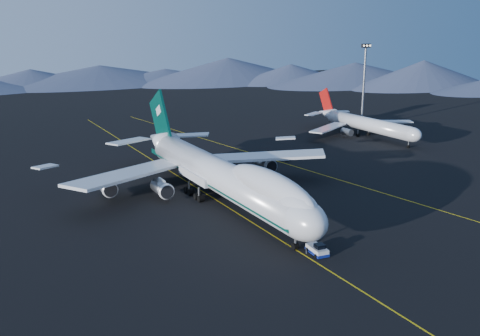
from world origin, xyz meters
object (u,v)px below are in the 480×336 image
second_jet (365,124)px  floodlight_mast (364,86)px  pushback_tug (317,250)px  boeing_747 (220,174)px  service_van (282,157)px

second_jet → floodlight_mast: 17.59m
second_jet → pushback_tug: bearing=-117.6°
boeing_747 → floodlight_mast: (78.59, 47.69, 8.56)m
pushback_tug → service_van: pushback_tug is taller
service_van → floodlight_mast: (48.59, 24.31, 13.69)m
pushback_tug → boeing_747: bearing=100.0°
boeing_747 → second_jet: (69.90, 36.41, -1.76)m
pushback_tug → second_jet: 94.68m
pushback_tug → service_van: (27.95, 52.91, 0.12)m
boeing_747 → service_van: 38.38m
pushback_tug → second_jet: second_jet is taller
pushback_tug → second_jet: size_ratio=0.09×
boeing_747 → floodlight_mast: floodlight_mast is taller
boeing_747 → second_jet: bearing=27.5°
service_van → second_jet: bearing=14.8°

